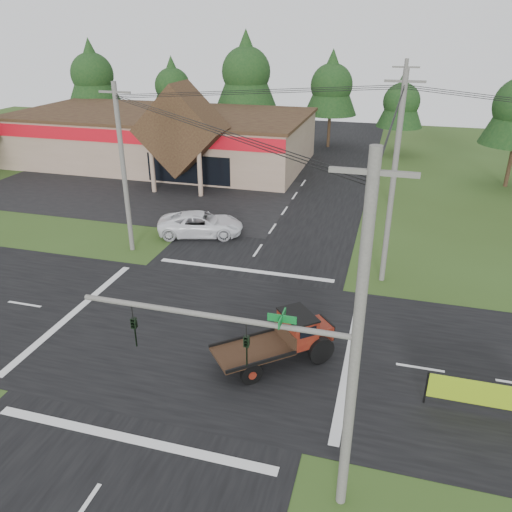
% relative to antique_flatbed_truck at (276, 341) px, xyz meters
% --- Properties ---
extents(ground, '(120.00, 120.00, 0.00)m').
position_rel_antique_flatbed_truck_xyz_m(ground, '(-3.90, 1.25, -1.10)').
color(ground, '#304518').
rests_on(ground, ground).
extents(road_ns, '(12.00, 120.00, 0.02)m').
position_rel_antique_flatbed_truck_xyz_m(road_ns, '(-3.90, 1.25, -1.09)').
color(road_ns, black).
rests_on(road_ns, ground).
extents(road_ew, '(120.00, 12.00, 0.02)m').
position_rel_antique_flatbed_truck_xyz_m(road_ew, '(-3.90, 1.25, -1.09)').
color(road_ew, black).
rests_on(road_ew, ground).
extents(parking_apron, '(28.00, 14.00, 0.02)m').
position_rel_antique_flatbed_truck_xyz_m(parking_apron, '(-17.90, 20.25, -1.09)').
color(parking_apron, black).
rests_on(parking_apron, ground).
extents(cvs_building, '(30.40, 18.20, 9.19)m').
position_rel_antique_flatbed_truck_xyz_m(cvs_building, '(-19.61, 30.82, 1.67)').
color(cvs_building, gray).
rests_on(cvs_building, ground).
extents(traffic_signal_mast, '(8.12, 0.24, 7.00)m').
position_rel_antique_flatbed_truck_xyz_m(traffic_signal_mast, '(1.91, -6.25, 3.32)').
color(traffic_signal_mast, '#595651').
rests_on(traffic_signal_mast, ground).
extents(utility_pole_nr, '(2.00, 0.30, 11.00)m').
position_rel_antique_flatbed_truck_xyz_m(utility_pole_nr, '(3.60, -6.25, 4.53)').
color(utility_pole_nr, '#595651').
rests_on(utility_pole_nr, ground).
extents(utility_pole_nw, '(2.00, 0.30, 10.50)m').
position_rel_antique_flatbed_truck_xyz_m(utility_pole_nw, '(-11.90, 9.25, 4.28)').
color(utility_pole_nw, '#595651').
rests_on(utility_pole_nw, ground).
extents(utility_pole_ne, '(2.00, 0.30, 11.50)m').
position_rel_antique_flatbed_truck_xyz_m(utility_pole_ne, '(4.10, 9.25, 4.78)').
color(utility_pole_ne, '#595651').
rests_on(utility_pole_ne, ground).
extents(utility_pole_n, '(2.00, 0.30, 11.20)m').
position_rel_antique_flatbed_truck_xyz_m(utility_pole_n, '(4.10, 23.25, 4.63)').
color(utility_pole_n, '#595651').
rests_on(utility_pole_n, ground).
extents(tree_row_a, '(6.72, 6.72, 12.12)m').
position_rel_antique_flatbed_truck_xyz_m(tree_row_a, '(-33.90, 41.25, 6.94)').
color(tree_row_a, '#332316').
rests_on(tree_row_a, ground).
extents(tree_row_b, '(5.60, 5.60, 10.10)m').
position_rel_antique_flatbed_truck_xyz_m(tree_row_b, '(-23.90, 43.25, 5.60)').
color(tree_row_b, '#332316').
rests_on(tree_row_b, ground).
extents(tree_row_c, '(7.28, 7.28, 13.13)m').
position_rel_antique_flatbed_truck_xyz_m(tree_row_c, '(-13.90, 42.25, 7.62)').
color(tree_row_c, '#332316').
rests_on(tree_row_c, ground).
extents(tree_row_d, '(6.16, 6.16, 11.11)m').
position_rel_antique_flatbed_truck_xyz_m(tree_row_d, '(-3.90, 43.25, 6.27)').
color(tree_row_d, '#332316').
rests_on(tree_row_d, ground).
extents(tree_row_e, '(5.04, 5.04, 9.09)m').
position_rel_antique_flatbed_truck_xyz_m(tree_row_e, '(4.10, 41.25, 4.93)').
color(tree_row_e, '#332316').
rests_on(tree_row_e, ground).
extents(antique_flatbed_truck, '(5.33, 4.97, 2.21)m').
position_rel_antique_flatbed_truck_xyz_m(antique_flatbed_truck, '(0.00, 0.00, 0.00)').
color(antique_flatbed_truck, '#53110B').
rests_on(antique_flatbed_truck, ground).
extents(roadside_banner, '(4.34, 0.13, 1.48)m').
position_rel_antique_flatbed_truck_xyz_m(roadside_banner, '(8.30, -0.97, -0.36)').
color(roadside_banner, '#7FA315').
rests_on(roadside_banner, ground).
extents(white_pickup, '(6.34, 4.17, 1.62)m').
position_rel_antique_flatbed_truck_xyz_m(white_pickup, '(-8.46, 12.82, -0.29)').
color(white_pickup, white).
rests_on(white_pickup, ground).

